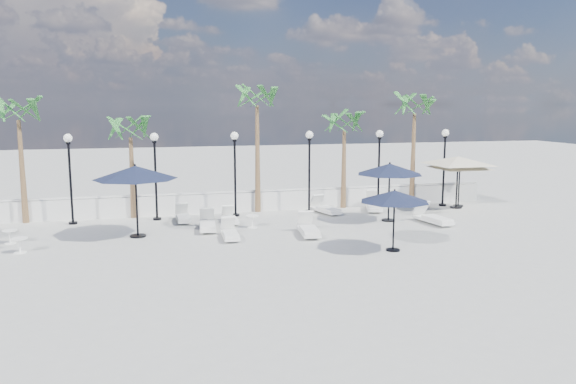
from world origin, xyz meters
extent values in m
plane|color=#ADADA8|center=(0.00, 0.00, 0.00)|extent=(100.00, 100.00, 0.00)
cube|color=silver|center=(0.00, 7.50, 0.45)|extent=(26.00, 0.30, 0.90)
cube|color=silver|center=(0.00, 7.50, 0.97)|extent=(26.00, 0.12, 0.08)
cylinder|color=black|center=(-7.00, 6.50, 0.05)|extent=(0.36, 0.36, 0.10)
cylinder|color=black|center=(-7.00, 6.50, 1.75)|extent=(0.10, 0.10, 3.50)
cylinder|color=black|center=(-7.00, 6.50, 3.45)|extent=(0.18, 0.18, 0.10)
sphere|color=white|center=(-7.00, 6.50, 3.66)|extent=(0.36, 0.36, 0.36)
cylinder|color=black|center=(-3.50, 6.50, 0.05)|extent=(0.36, 0.36, 0.10)
cylinder|color=black|center=(-3.50, 6.50, 1.75)|extent=(0.10, 0.10, 3.50)
cylinder|color=black|center=(-3.50, 6.50, 3.45)|extent=(0.18, 0.18, 0.10)
sphere|color=white|center=(-3.50, 6.50, 3.66)|extent=(0.36, 0.36, 0.36)
cylinder|color=black|center=(0.00, 6.50, 0.05)|extent=(0.36, 0.36, 0.10)
cylinder|color=black|center=(0.00, 6.50, 1.75)|extent=(0.10, 0.10, 3.50)
cylinder|color=black|center=(0.00, 6.50, 3.45)|extent=(0.18, 0.18, 0.10)
sphere|color=white|center=(0.00, 6.50, 3.66)|extent=(0.36, 0.36, 0.36)
cylinder|color=black|center=(3.50, 6.50, 0.05)|extent=(0.36, 0.36, 0.10)
cylinder|color=black|center=(3.50, 6.50, 1.75)|extent=(0.10, 0.10, 3.50)
cylinder|color=black|center=(3.50, 6.50, 3.45)|extent=(0.18, 0.18, 0.10)
sphere|color=white|center=(3.50, 6.50, 3.66)|extent=(0.36, 0.36, 0.36)
cylinder|color=black|center=(7.00, 6.50, 0.05)|extent=(0.36, 0.36, 0.10)
cylinder|color=black|center=(7.00, 6.50, 1.75)|extent=(0.10, 0.10, 3.50)
cylinder|color=black|center=(7.00, 6.50, 3.45)|extent=(0.18, 0.18, 0.10)
sphere|color=white|center=(7.00, 6.50, 3.66)|extent=(0.36, 0.36, 0.36)
cylinder|color=black|center=(10.50, 6.50, 0.05)|extent=(0.36, 0.36, 0.10)
cylinder|color=black|center=(10.50, 6.50, 1.75)|extent=(0.10, 0.10, 3.50)
cylinder|color=black|center=(10.50, 6.50, 3.45)|extent=(0.18, 0.18, 0.10)
sphere|color=white|center=(10.50, 6.50, 3.66)|extent=(0.36, 0.36, 0.36)
cone|color=brown|center=(-9.00, 7.30, 2.20)|extent=(0.28, 0.28, 4.40)
cone|color=brown|center=(-4.50, 7.30, 1.80)|extent=(0.28, 0.28, 3.60)
cone|color=brown|center=(1.20, 7.30, 2.50)|extent=(0.28, 0.28, 5.00)
cone|color=brown|center=(5.50, 7.30, 1.90)|extent=(0.28, 0.28, 3.80)
cone|color=brown|center=(9.20, 7.30, 2.30)|extent=(0.28, 0.28, 4.60)
cube|color=white|center=(-2.41, 5.81, 0.14)|extent=(0.62, 1.73, 0.09)
cube|color=white|center=(-2.40, 5.58, 0.24)|extent=(0.57, 1.18, 0.09)
cube|color=white|center=(-2.43, 6.51, 0.48)|extent=(0.55, 0.42, 0.54)
cube|color=white|center=(-0.47, 5.02, 0.13)|extent=(0.57, 1.61, 0.09)
cube|color=white|center=(-0.47, 4.80, 0.23)|extent=(0.52, 1.09, 0.09)
cube|color=white|center=(-0.48, 5.67, 0.45)|extent=(0.51, 0.39, 0.50)
cube|color=white|center=(-1.57, 3.89, 0.15)|extent=(0.80, 1.95, 0.10)
cube|color=white|center=(-1.59, 3.63, 0.27)|extent=(0.71, 1.33, 0.10)
cube|color=white|center=(-1.50, 4.66, 0.54)|extent=(0.63, 0.50, 0.60)
cube|color=white|center=(4.17, 6.06, 0.15)|extent=(1.12, 2.00, 0.10)
cube|color=white|center=(4.23, 5.81, 0.27)|extent=(0.91, 1.39, 0.10)
cube|color=white|center=(3.96, 6.80, 0.53)|extent=(0.69, 0.59, 0.59)
cube|color=white|center=(-0.91, 2.19, 0.14)|extent=(0.63, 1.74, 0.09)
cube|color=white|center=(-0.91, 1.96, 0.24)|extent=(0.58, 1.18, 0.09)
cube|color=white|center=(-0.88, 2.89, 0.48)|extent=(0.55, 0.42, 0.54)
cube|color=white|center=(2.14, 1.99, 0.16)|extent=(0.88, 2.04, 0.11)
cube|color=white|center=(2.11, 1.73, 0.28)|extent=(0.77, 1.40, 0.11)
cube|color=white|center=(2.23, 2.79, 0.55)|extent=(0.67, 0.54, 0.62)
cube|color=white|center=(6.66, 6.20, 0.17)|extent=(1.35, 2.23, 0.11)
cube|color=white|center=(6.57, 5.93, 0.30)|extent=(1.09, 1.56, 0.11)
cube|color=white|center=(6.94, 7.01, 0.59)|extent=(0.79, 0.69, 0.66)
cube|color=white|center=(7.91, 2.73, 0.16)|extent=(1.01, 2.11, 0.11)
cube|color=white|center=(7.96, 2.46, 0.28)|extent=(0.86, 1.45, 0.11)
cube|color=white|center=(7.77, 3.54, 0.57)|extent=(0.71, 0.58, 0.63)
cylinder|color=white|center=(-8.82, 3.45, 0.02)|extent=(0.40, 0.40, 0.03)
cylinder|color=white|center=(-8.82, 3.45, 0.24)|extent=(0.06, 0.06, 0.48)
cylinder|color=white|center=(-8.82, 3.45, 0.49)|extent=(0.52, 0.52, 0.03)
cylinder|color=white|center=(-8.20, 1.94, 0.02)|extent=(0.42, 0.42, 0.03)
cylinder|color=white|center=(-8.20, 1.94, 0.25)|extent=(0.06, 0.06, 0.50)
cylinder|color=white|center=(-8.20, 1.94, 0.51)|extent=(0.54, 0.54, 0.03)
cylinder|color=white|center=(0.28, 3.88, 0.02)|extent=(0.41, 0.41, 0.03)
cylinder|color=white|center=(0.28, 3.88, 0.25)|extent=(0.06, 0.06, 0.49)
cylinder|color=white|center=(0.28, 3.88, 0.50)|extent=(0.53, 0.53, 0.03)
cylinder|color=black|center=(-4.30, 3.41, 0.03)|extent=(0.62, 0.62, 0.07)
cylinder|color=black|center=(-4.30, 3.41, 1.35)|extent=(0.08, 0.08, 2.70)
cone|color=black|center=(-4.30, 3.41, 2.50)|extent=(3.19, 3.19, 0.50)
sphere|color=black|center=(-4.30, 3.41, 2.77)|extent=(0.09, 0.09, 0.09)
cylinder|color=black|center=(6.31, 3.76, 0.03)|extent=(0.58, 0.58, 0.06)
cylinder|color=black|center=(6.31, 3.76, 1.24)|extent=(0.07, 0.07, 2.47)
cone|color=black|center=(6.31, 3.76, 2.29)|extent=(2.89, 2.89, 0.46)
sphere|color=black|center=(6.31, 3.76, 2.55)|extent=(0.08, 0.08, 0.08)
cylinder|color=black|center=(4.34, -0.96, 0.03)|extent=(0.49, 0.49, 0.05)
cylinder|color=black|center=(4.34, -0.96, 1.04)|extent=(0.06, 0.06, 2.08)
cone|color=black|center=(4.34, -0.96, 1.93)|extent=(2.43, 2.43, 0.39)
sphere|color=black|center=(4.34, -0.96, 2.14)|extent=(0.07, 0.07, 0.07)
cylinder|color=black|center=(11.20, 6.20, 0.03)|extent=(0.50, 0.50, 0.06)
cylinder|color=black|center=(11.20, 6.20, 1.12)|extent=(0.07, 0.07, 2.23)
pyramid|color=beige|center=(11.20, 6.20, 2.25)|extent=(4.94, 4.94, 0.34)
cylinder|color=black|center=(10.85, 5.82, 0.03)|extent=(0.58, 0.58, 0.07)
cylinder|color=black|center=(10.85, 5.82, 1.26)|extent=(0.08, 0.08, 2.52)
pyramid|color=beige|center=(10.85, 5.82, 2.54)|extent=(5.46, 5.46, 0.39)
camera|label=1|loc=(-3.94, -18.46, 5.04)|focal=35.00mm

